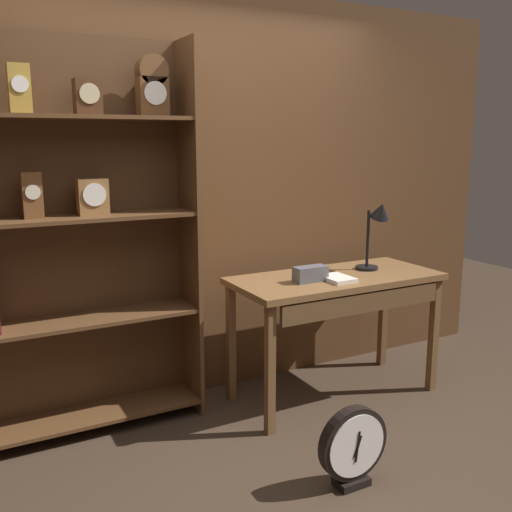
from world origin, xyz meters
The scene contains 8 objects.
ground_plane centered at (0.00, 0.00, 0.00)m, with size 10.00×10.00×0.00m, color #3D2D21.
back_wood_panel centered at (0.00, 1.36, 1.30)m, with size 4.80×0.05×2.60m, color brown.
bookshelf centered at (-0.93, 1.19, 1.16)m, with size 1.46×0.32×2.25m.
workbench centered at (0.71, 0.83, 0.72)m, with size 1.36×0.61×0.82m.
desk_lamp centered at (1.04, 0.88, 1.13)m, with size 0.21×0.21×0.47m.
toolbox_small centered at (0.47, 0.81, 0.87)m, with size 0.21×0.09×0.10m, color #595960.
open_repair_manual centered at (0.64, 0.75, 0.83)m, with size 0.16×0.22×0.03m, color silver.
round_clock_large centered at (0.18, -0.04, 0.21)m, with size 0.37×0.11×0.41m.
Camera 1 is at (-1.45, -2.07, 1.69)m, focal length 40.41 mm.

